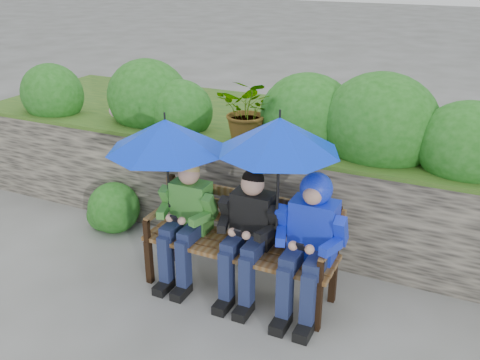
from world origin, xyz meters
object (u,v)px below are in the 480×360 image
at_px(park_bench, 242,237).
at_px(boy_left, 186,217).
at_px(boy_middle, 248,230).
at_px(boy_right, 310,236).
at_px(umbrella_right, 279,135).
at_px(umbrella_left, 166,135).

distance_m(park_bench, boy_left, 0.53).
height_order(boy_middle, boy_right, boy_right).
distance_m(park_bench, boy_right, 0.66).
xyz_separation_m(boy_middle, boy_right, (0.53, 0.01, 0.07)).
bearing_deg(umbrella_right, boy_middle, 176.76).
bearing_deg(boy_middle, boy_left, 179.79).
distance_m(umbrella_left, umbrella_right, 1.04).
bearing_deg(umbrella_left, boy_right, -0.27).
height_order(park_bench, umbrella_right, umbrella_right).
bearing_deg(boy_right, umbrella_right, -175.17).
relative_size(boy_left, boy_right, 0.94).
xyz_separation_m(park_bench, umbrella_left, (-0.68, -0.07, 0.84)).
height_order(boy_left, boy_right, boy_right).
distance_m(boy_right, umbrella_left, 1.45).
relative_size(park_bench, boy_middle, 1.47).
bearing_deg(boy_left, park_bench, 8.81).
relative_size(boy_middle, umbrella_left, 1.12).
relative_size(park_bench, boy_right, 1.41).
height_order(park_bench, boy_left, boy_left).
bearing_deg(park_bench, umbrella_right, -15.33).
relative_size(park_bench, umbrella_left, 1.64).
height_order(boy_left, umbrella_right, umbrella_right).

